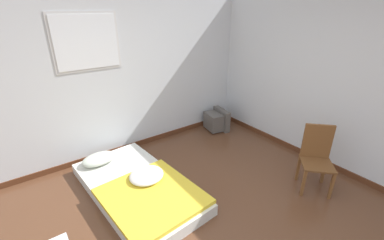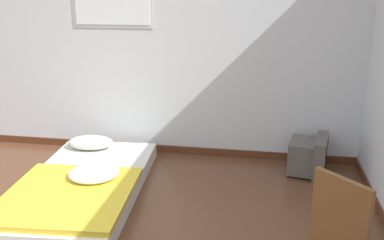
{
  "view_description": "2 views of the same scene",
  "coord_description": "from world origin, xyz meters",
  "views": [
    {
      "loc": [
        -1.37,
        -1.52,
        2.37
      ],
      "look_at": [
        0.85,
        1.54,
        0.69
      ],
      "focal_mm": 24.0,
      "sensor_mm": 36.0,
      "label": 1
    },
    {
      "loc": [
        1.39,
        -2.31,
        1.94
      ],
      "look_at": [
        0.71,
        1.55,
        0.71
      ],
      "focal_mm": 40.0,
      "sensor_mm": 36.0,
      "label": 2
    }
  ],
  "objects": [
    {
      "name": "mattress_bed",
      "position": [
        -0.31,
        1.22,
        0.11
      ],
      "size": [
        1.24,
        2.13,
        0.3
      ],
      "color": "silver",
      "rests_on": "ground_plane"
    },
    {
      "name": "wall_back",
      "position": [
        -0.0,
        2.47,
        1.29
      ],
      "size": [
        7.3,
        0.08,
        2.6
      ],
      "color": "silver",
      "rests_on": "ground_plane"
    },
    {
      "name": "crt_tv",
      "position": [
        1.89,
        2.1,
        0.2
      ],
      "size": [
        0.45,
        0.51,
        0.42
      ],
      "color": "#56514C",
      "rests_on": "ground_plane"
    }
  ]
}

